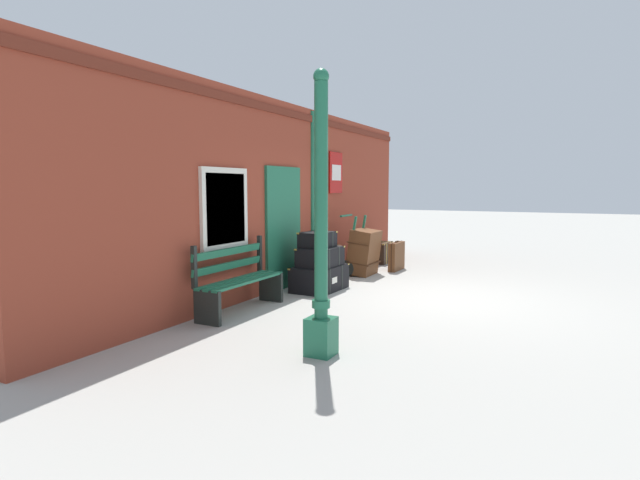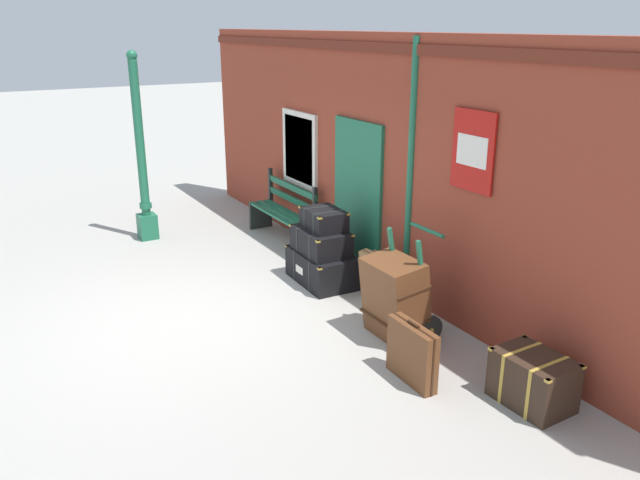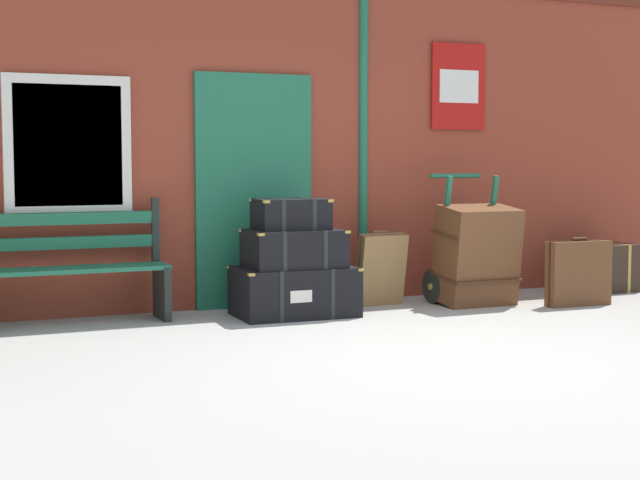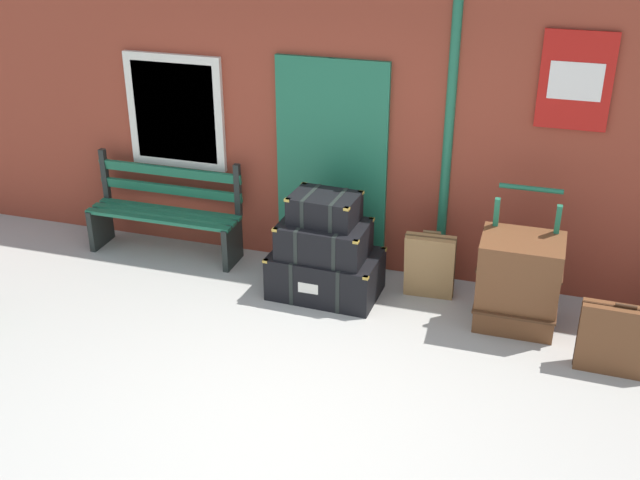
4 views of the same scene
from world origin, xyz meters
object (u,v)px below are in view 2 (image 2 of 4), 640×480
at_px(lamp_post, 142,171).
at_px(steamer_trunk_top, 324,219).
at_px(steamer_trunk_middle, 321,241).
at_px(suitcase_slate, 377,279).
at_px(porters_trolley, 407,311).
at_px(platform_bench, 284,213).
at_px(suitcase_charcoal, 412,354).
at_px(corner_trunk, 533,380).
at_px(steamer_trunk_base, 323,267).
at_px(large_brown_trunk, 395,298).

distance_m(lamp_post, steamer_trunk_top, 3.36).
distance_m(steamer_trunk_middle, suitcase_slate, 1.01).
xyz_separation_m(steamer_trunk_top, porters_trolley, (1.78, 0.03, -0.60)).
distance_m(platform_bench, suitcase_charcoal, 4.52).
bearing_deg(suitcase_charcoal, corner_trunk, 39.67).
distance_m(lamp_post, porters_trolley, 5.08).
xyz_separation_m(steamer_trunk_base, suitcase_slate, (0.94, 0.21, 0.12)).
height_order(porters_trolley, suitcase_slate, porters_trolley).
xyz_separation_m(steamer_trunk_middle, large_brown_trunk, (1.77, -0.10, -0.12)).
bearing_deg(platform_bench, steamer_trunk_middle, -11.62).
bearing_deg(suitcase_charcoal, suitcase_slate, 156.00).
height_order(steamer_trunk_middle, suitcase_charcoal, steamer_trunk_middle).
distance_m(steamer_trunk_base, steamer_trunk_middle, 0.37).
relative_size(steamer_trunk_base, corner_trunk, 1.48).
xyz_separation_m(lamp_post, porters_trolley, (4.75, 1.58, -0.84)).
height_order(platform_bench, corner_trunk, platform_bench).
relative_size(platform_bench, steamer_trunk_top, 2.51).
relative_size(steamer_trunk_base, large_brown_trunk, 1.12).
height_order(steamer_trunk_base, steamer_trunk_top, steamer_trunk_top).
distance_m(steamer_trunk_middle, corner_trunk, 3.48).
bearing_deg(steamer_trunk_middle, platform_bench, 168.38).
bearing_deg(lamp_post, steamer_trunk_base, 26.93).
bearing_deg(suitcase_slate, suitcase_charcoal, -24.00).
relative_size(suitcase_charcoal, suitcase_slate, 0.94).
distance_m(steamer_trunk_middle, suitcase_charcoal, 2.67).
bearing_deg(suitcase_slate, platform_bench, 177.04).
relative_size(large_brown_trunk, suitcase_slate, 1.35).
distance_m(steamer_trunk_base, steamer_trunk_top, 0.66).
bearing_deg(corner_trunk, steamer_trunk_base, -176.88).
bearing_deg(suitcase_charcoal, large_brown_trunk, 154.00).
height_order(large_brown_trunk, corner_trunk, large_brown_trunk).
xyz_separation_m(large_brown_trunk, suitcase_slate, (-0.82, 0.33, -0.13)).
xyz_separation_m(steamer_trunk_base, steamer_trunk_top, (-0.02, 0.03, 0.66)).
bearing_deg(steamer_trunk_middle, steamer_trunk_base, 61.97).
relative_size(platform_bench, suitcase_charcoal, 2.47).
bearing_deg(steamer_trunk_top, steamer_trunk_middle, -78.86).
bearing_deg(steamer_trunk_base, corner_trunk, 3.12).
height_order(steamer_trunk_top, large_brown_trunk, steamer_trunk_top).
height_order(lamp_post, suitcase_charcoal, lamp_post).
bearing_deg(large_brown_trunk, porters_trolley, 90.00).
distance_m(lamp_post, platform_bench, 2.30).
height_order(lamp_post, large_brown_trunk, lamp_post).
xyz_separation_m(steamer_trunk_top, corner_trunk, (3.47, 0.16, -0.63)).
bearing_deg(suitcase_slate, corner_trunk, -0.56).
relative_size(lamp_post, platform_bench, 1.83).
bearing_deg(platform_bench, large_brown_trunk, -7.48).
xyz_separation_m(suitcase_charcoal, suitcase_slate, (-1.65, 0.73, 0.04)).
height_order(steamer_trunk_middle, steamer_trunk_top, steamer_trunk_top).
bearing_deg(steamer_trunk_middle, suitcase_charcoal, -10.93).
bearing_deg(porters_trolley, steamer_trunk_middle, -177.51).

